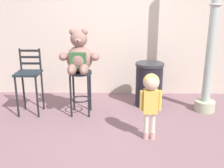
# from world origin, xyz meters

# --- Properties ---
(ground_plane) EXTENTS (24.00, 24.00, 0.00)m
(ground_plane) POSITION_xyz_m (0.00, 0.00, 0.00)
(ground_plane) COLOR #7E5C64
(building_wall) EXTENTS (6.41, 0.30, 3.09)m
(building_wall) POSITION_xyz_m (0.00, 2.04, 1.54)
(building_wall) COLOR beige
(building_wall) RESTS_ON ground_plane
(bar_stool_with_teddy) EXTENTS (0.38, 0.38, 0.74)m
(bar_stool_with_teddy) POSITION_xyz_m (-0.57, 0.82, 0.53)
(bar_stool_with_teddy) COLOR #1C252C
(bar_stool_with_teddy) RESTS_ON ground_plane
(teddy_bear) EXTENTS (0.65, 0.58, 0.69)m
(teddy_bear) POSITION_xyz_m (-0.57, 0.79, 0.99)
(teddy_bear) COLOR #886459
(teddy_bear) RESTS_ON bar_stool_with_teddy
(child_walking) EXTENTS (0.30, 0.24, 0.93)m
(child_walking) POSITION_xyz_m (0.49, -0.02, 0.68)
(child_walking) COLOR #D19B94
(child_walking) RESTS_ON ground_plane
(trash_bin) EXTENTS (0.51, 0.51, 0.79)m
(trash_bin) POSITION_xyz_m (0.61, 1.23, 0.40)
(trash_bin) COLOR black
(trash_bin) RESTS_ON ground_plane
(lamppost) EXTENTS (0.34, 0.34, 3.09)m
(lamppost) POSITION_xyz_m (1.56, 0.99, 1.24)
(lamppost) COLOR #B0B194
(lamppost) RESTS_ON ground_plane
(bar_chair_empty) EXTENTS (0.39, 0.39, 1.08)m
(bar_chair_empty) POSITION_xyz_m (-1.42, 0.85, 0.63)
(bar_chair_empty) COLOR #1C252C
(bar_chair_empty) RESTS_ON ground_plane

